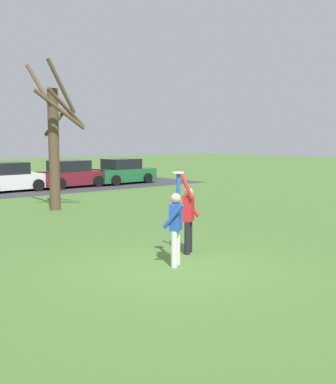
# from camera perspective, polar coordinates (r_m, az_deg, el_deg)

# --- Properties ---
(ground_plane) EXTENTS (120.00, 120.00, 0.00)m
(ground_plane) POSITION_cam_1_polar(r_m,az_deg,el_deg) (10.74, 0.91, -8.99)
(ground_plane) COLOR #4C7533
(person_catcher) EXTENTS (0.57, 0.54, 2.08)m
(person_catcher) POSITION_cam_1_polar(r_m,az_deg,el_deg) (10.62, 0.94, -3.73)
(person_catcher) COLOR silver
(person_catcher) RESTS_ON ground_plane
(person_defender) EXTENTS (0.65, 0.63, 2.04)m
(person_defender) POSITION_cam_1_polar(r_m,az_deg,el_deg) (11.81, 2.47, -2.72)
(person_defender) COLOR black
(person_defender) RESTS_ON ground_plane
(frisbee_disc) EXTENTS (0.26, 0.26, 0.02)m
(frisbee_disc) POSITION_cam_1_polar(r_m,az_deg,el_deg) (10.70, 1.26, 2.33)
(frisbee_disc) COLOR white
(frisbee_disc) RESTS_ON person_catcher
(parked_car_white) EXTENTS (4.17, 2.17, 1.59)m
(parked_car_white) POSITION_cam_1_polar(r_m,az_deg,el_deg) (27.22, -18.65, 1.58)
(parked_car_white) COLOR white
(parked_car_white) RESTS_ON ground_plane
(parked_car_maroon) EXTENTS (4.17, 2.17, 1.59)m
(parked_car_maroon) POSITION_cam_1_polar(r_m,az_deg,el_deg) (28.76, -11.58, 2.02)
(parked_car_maroon) COLOR maroon
(parked_car_maroon) RESTS_ON ground_plane
(parked_car_green) EXTENTS (4.17, 2.17, 1.59)m
(parked_car_green) POSITION_cam_1_polar(r_m,az_deg,el_deg) (30.59, -5.44, 2.38)
(parked_car_green) COLOR #1E6633
(parked_car_green) RESTS_ON ground_plane
(bare_tree_tall) EXTENTS (2.15, 1.80, 5.88)m
(bare_tree_tall) POSITION_cam_1_polar(r_m,az_deg,el_deg) (19.40, -13.47, 6.06)
(bare_tree_tall) COLOR brown
(bare_tree_tall) RESTS_ON ground_plane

